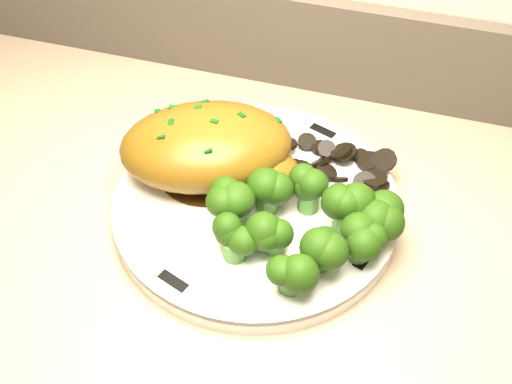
# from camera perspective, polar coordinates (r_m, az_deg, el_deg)

# --- Properties ---
(plate) EXTENTS (0.30, 0.30, 0.02)m
(plate) POSITION_cam_1_polar(r_m,az_deg,el_deg) (0.65, 0.00, -1.17)
(plate) COLOR white
(plate) RESTS_ON counter
(rim_accent_0) EXTENTS (0.03, 0.02, 0.00)m
(rim_accent_0) POSITION_cam_1_polar(r_m,az_deg,el_deg) (0.72, 5.96, 5.41)
(rim_accent_0) COLOR black
(rim_accent_0) RESTS_ON plate
(rim_accent_1) EXTENTS (0.02, 0.03, 0.00)m
(rim_accent_1) POSITION_cam_1_polar(r_m,az_deg,el_deg) (0.71, -8.27, 3.94)
(rim_accent_1) COLOR black
(rim_accent_1) RESTS_ON plate
(rim_accent_2) EXTENTS (0.03, 0.02, 0.00)m
(rim_accent_2) POSITION_cam_1_polar(r_m,az_deg,el_deg) (0.59, -7.37, -7.88)
(rim_accent_2) COLOR black
(rim_accent_2) RESTS_ON plate
(rim_accent_3) EXTENTS (0.02, 0.03, 0.00)m
(rim_accent_3) POSITION_cam_1_polar(r_m,az_deg,el_deg) (0.61, 9.66, -5.77)
(rim_accent_3) COLOR black
(rim_accent_3) RESTS_ON plate
(gravy_pool) EXTENTS (0.11, 0.11, 0.00)m
(gravy_pool) POSITION_cam_1_polar(r_m,az_deg,el_deg) (0.68, -4.27, 2.00)
(gravy_pool) COLOR #3A210A
(gravy_pool) RESTS_ON plate
(chicken_breast) EXTENTS (0.21, 0.18, 0.07)m
(chicken_breast) POSITION_cam_1_polar(r_m,az_deg,el_deg) (0.65, -3.89, 3.84)
(chicken_breast) COLOR brown
(chicken_breast) RESTS_ON plate
(mushroom_pile) EXTENTS (0.10, 0.08, 0.03)m
(mushroom_pile) POSITION_cam_1_polar(r_m,az_deg,el_deg) (0.67, 6.66, 2.15)
(mushroom_pile) COLOR black
(mushroom_pile) RESTS_ON plate
(broccoli_florets) EXTENTS (0.17, 0.13, 0.05)m
(broccoli_florets) POSITION_cam_1_polar(r_m,az_deg,el_deg) (0.59, 4.08, -2.71)
(broccoli_florets) COLOR #488136
(broccoli_florets) RESTS_ON plate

